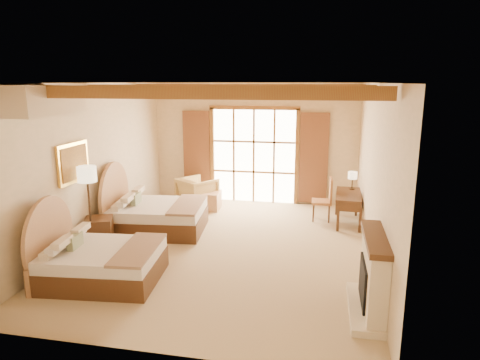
% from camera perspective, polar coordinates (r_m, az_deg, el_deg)
% --- Properties ---
extents(floor, '(7.00, 7.00, 0.00)m').
position_cam_1_polar(floor, '(8.64, -2.00, -8.92)').
color(floor, tan).
rests_on(floor, ground).
extents(wall_back, '(5.50, 0.00, 5.50)m').
position_cam_1_polar(wall_back, '(11.57, 1.91, 4.91)').
color(wall_back, beige).
rests_on(wall_back, ground).
extents(wall_left, '(0.00, 7.00, 7.00)m').
position_cam_1_polar(wall_left, '(9.20, -19.01, 2.12)').
color(wall_left, beige).
rests_on(wall_left, ground).
extents(wall_right, '(0.00, 7.00, 7.00)m').
position_cam_1_polar(wall_right, '(8.02, 17.40, 0.71)').
color(wall_right, beige).
rests_on(wall_right, ground).
extents(ceiling, '(7.00, 7.00, 0.00)m').
position_cam_1_polar(ceiling, '(8.02, -2.19, 12.81)').
color(ceiling, '#BD7D3F').
rests_on(ceiling, ground).
extents(ceiling_beams, '(5.39, 4.60, 0.18)m').
position_cam_1_polar(ceiling_beams, '(8.02, -2.18, 11.96)').
color(ceiling_beams, olive).
rests_on(ceiling_beams, ceiling).
extents(french_doors, '(3.95, 0.08, 2.60)m').
position_cam_1_polar(french_doors, '(11.56, 1.85, 3.15)').
color(french_doors, white).
rests_on(french_doors, ground).
extents(fireplace, '(0.46, 1.40, 1.16)m').
position_cam_1_polar(fireplace, '(6.45, 17.18, -12.50)').
color(fireplace, beige).
rests_on(fireplace, ground).
extents(painting, '(0.06, 0.95, 0.75)m').
position_cam_1_polar(painting, '(8.53, -21.31, 2.14)').
color(painting, '#EAB746').
rests_on(painting, wall_left).
extents(canopy_valance, '(0.70, 1.40, 0.45)m').
position_cam_1_polar(canopy_valance, '(7.20, -25.37, 9.60)').
color(canopy_valance, beige).
rests_on(canopy_valance, ceiling).
extents(bed_near, '(1.99, 1.58, 1.23)m').
position_cam_1_polar(bed_near, '(7.57, -18.88, -9.88)').
color(bed_near, '#482A1C').
rests_on(bed_near, floor).
extents(bed_far, '(2.17, 1.73, 1.33)m').
position_cam_1_polar(bed_far, '(9.64, -11.78, -4.31)').
color(bed_far, '#482A1C').
rests_on(bed_far, floor).
extents(nightstand, '(0.66, 0.66, 0.61)m').
position_cam_1_polar(nightstand, '(8.95, -18.26, -6.72)').
color(nightstand, '#482A1C').
rests_on(nightstand, floor).
extents(floor_lamp, '(0.35, 0.35, 1.67)m').
position_cam_1_polar(floor_lamp, '(8.55, -19.69, 0.07)').
color(floor_lamp, '#342519').
rests_on(floor_lamp, floor).
extents(armchair, '(1.19, 1.19, 0.79)m').
position_cam_1_polar(armchair, '(11.26, -5.71, -1.64)').
color(armchair, tan).
rests_on(armchair, floor).
extents(ottoman, '(0.64, 0.64, 0.45)m').
position_cam_1_polar(ottoman, '(11.11, -4.30, -2.72)').
color(ottoman, tan).
rests_on(ottoman, floor).
extents(desk, '(0.63, 1.35, 0.71)m').
position_cam_1_polar(desk, '(10.24, 14.20, -3.54)').
color(desk, '#482A1C').
rests_on(desk, floor).
extents(desk_chair, '(0.47, 0.47, 1.03)m').
position_cam_1_polar(desk_chair, '(10.32, 10.94, -3.59)').
color(desk_chair, '#A0673E').
rests_on(desk_chair, floor).
extents(desk_lamp, '(0.21, 0.21, 0.43)m').
position_cam_1_polar(desk_lamp, '(10.49, 14.78, 0.51)').
color(desk_lamp, '#342519').
rests_on(desk_lamp, desk).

